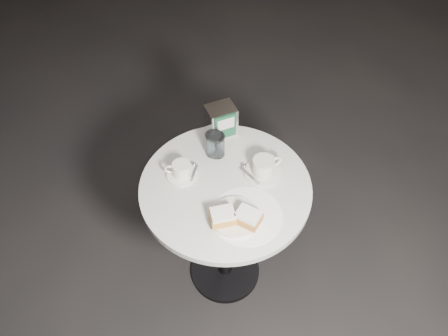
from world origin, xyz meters
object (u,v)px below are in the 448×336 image
at_px(coffee_cup_left, 181,170).
at_px(napkin_dispenser, 221,120).
at_px(cafe_table, 225,213).
at_px(water_glass_right, 217,145).
at_px(beignet_plate, 235,217).
at_px(water_glass_left, 214,144).
at_px(coffee_cup_right, 264,168).

distance_m(coffee_cup_left, napkin_dispenser, 0.30).
height_order(coffee_cup_left, napkin_dispenser, napkin_dispenser).
height_order(cafe_table, water_glass_right, water_glass_right).
distance_m(beignet_plate, napkin_dispenser, 0.48).
bearing_deg(water_glass_left, coffee_cup_left, -153.49).
bearing_deg(cafe_table, coffee_cup_left, 146.24).
bearing_deg(coffee_cup_right, water_glass_left, 125.83).
height_order(coffee_cup_right, water_glass_right, water_glass_right).
xyz_separation_m(beignet_plate, water_glass_left, (0.02, 0.36, 0.03)).
bearing_deg(coffee_cup_left, beignet_plate, -47.02).
distance_m(cafe_table, beignet_plate, 0.28).
bearing_deg(napkin_dispenser, cafe_table, -109.53).
height_order(coffee_cup_right, napkin_dispenser, napkin_dispenser).
distance_m(beignet_plate, water_glass_right, 0.35).
xyz_separation_m(water_glass_right, napkin_dispenser, (0.05, 0.12, 0.02)).
distance_m(water_glass_left, napkin_dispenser, 0.13).
relative_size(cafe_table, water_glass_left, 6.64).
relative_size(cafe_table, napkin_dispenser, 5.19).
bearing_deg(water_glass_right, cafe_table, -95.46).
height_order(water_glass_left, water_glass_right, water_glass_left).
xyz_separation_m(cafe_table, water_glass_left, (0.00, 0.18, 0.25)).
height_order(beignet_plate, coffee_cup_left, coffee_cup_left).
relative_size(coffee_cup_right, water_glass_right, 1.61).
bearing_deg(napkin_dispenser, water_glass_left, -126.94).
height_order(coffee_cup_left, coffee_cup_right, coffee_cup_right).
height_order(coffee_cup_right, water_glass_left, water_glass_left).
bearing_deg(coffee_cup_right, beignet_plate, -142.28).
bearing_deg(napkin_dispenser, coffee_cup_left, -145.89).
bearing_deg(coffee_cup_left, napkin_dispenser, 56.14).
relative_size(coffee_cup_right, napkin_dispenser, 1.22).
bearing_deg(water_glass_left, napkin_dispenser, 59.04).
distance_m(cafe_table, coffee_cup_left, 0.29).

